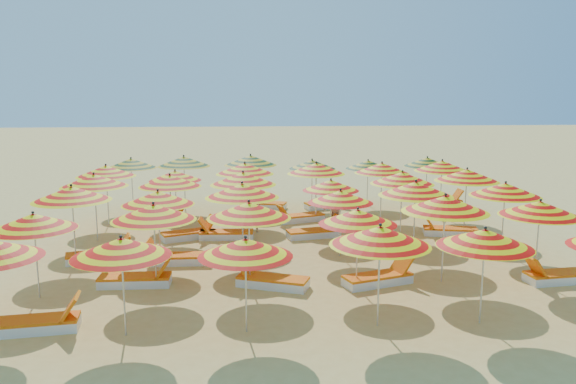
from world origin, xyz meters
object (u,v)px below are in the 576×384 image
object	(u,v)px
umbrella_15	(340,197)
umbrella_18	(94,180)
umbrella_13	(158,198)
lounger_15	(327,204)
lounger_0	(36,324)
umbrella_26	(245,169)
lounger_3	(379,278)
lounger_16	(441,202)
umbrella_1	(121,247)
umbrella_29	(442,166)
umbrella_7	(154,212)
lounger_1	(137,279)
umbrella_6	(33,222)
lounger_7	(190,234)
umbrella_20	(243,179)
umbrella_22	(402,178)
umbrella_33	(312,164)
umbrella_23	(467,175)
umbrella_12	(72,194)
lounger_10	(449,231)
umbrella_2	(245,248)
umbrella_4	(485,238)
lounger_5	(100,256)
umbrella_24	(106,171)
beachgoer_b	(333,207)
umbrella_31	(184,161)
umbrella_8	(249,210)
umbrella_11	(540,209)
lounger_2	(271,281)
umbrella_21	(331,185)
umbrella_28	(382,168)
umbrella_30	(131,163)
lounger_8	(225,234)
umbrella_34	(368,164)
lounger_4	(558,276)
umbrella_32	(250,160)
umbrella_3	(380,236)
umbrella_14	(242,191)
lounger_12	(299,217)
umbrella_35	(427,162)
umbrella_19	(170,181)
lounger_6	(179,258)
umbrella_27	(316,168)
beachgoer_a	(252,209)
lounger_9	(315,233)

from	to	relation	value
umbrella_15	umbrella_18	distance (m)	7.65
umbrella_13	lounger_15	xyz separation A→B (m)	(5.65, 6.95, -1.67)
lounger_0	umbrella_26	bearing A→B (deg)	58.47
lounger_3	lounger_16	bearing A→B (deg)	43.87
umbrella_1	umbrella_18	xyz separation A→B (m)	(-2.29, 7.17, 0.17)
umbrella_18	umbrella_29	xyz separation A→B (m)	(11.96, 2.55, -0.01)
umbrella_7	lounger_1	bearing A→B (deg)	156.18
umbrella_6	lounger_7	xyz separation A→B (m)	(2.96, 4.98, -1.62)
umbrella_20	umbrella_22	xyz separation A→B (m)	(5.07, -0.07, -0.04)
umbrella_26	umbrella_33	distance (m)	3.53
umbrella_7	umbrella_23	world-z (taller)	umbrella_23
umbrella_12	lounger_10	world-z (taller)	umbrella_12
umbrella_2	umbrella_4	bearing A→B (deg)	0.39
umbrella_15	lounger_5	size ratio (longest dim) A/B	1.16
umbrella_24	beachgoer_b	xyz separation A→B (m)	(7.77, -1.33, -1.14)
umbrella_31	umbrella_24	bearing A→B (deg)	-135.53
umbrella_4	umbrella_20	xyz separation A→B (m)	(-4.74, 7.04, 0.17)
umbrella_26	lounger_3	world-z (taller)	umbrella_26
umbrella_8	umbrella_31	world-z (taller)	umbrella_31
umbrella_11	umbrella_20	bearing A→B (deg)	147.32
umbrella_2	lounger_2	world-z (taller)	umbrella_2
umbrella_21	lounger_5	distance (m)	7.25
lounger_1	umbrella_28	bearing A→B (deg)	42.35
umbrella_20	umbrella_26	distance (m)	2.43
umbrella_30	lounger_8	bearing A→B (deg)	-52.06
umbrella_23	umbrella_34	distance (m)	5.33
lounger_4	lounger_10	world-z (taller)	same
umbrella_7	umbrella_20	xyz separation A→B (m)	(2.10, 4.42, 0.09)
lounger_0	umbrella_32	bearing A→B (deg)	61.91
umbrella_3	umbrella_31	size ratio (longest dim) A/B	1.02
umbrella_14	lounger_12	xyz separation A→B (m)	(2.04, 4.33, -1.77)
umbrella_30	lounger_10	xyz separation A→B (m)	(11.06, -4.99, -1.70)
umbrella_8	umbrella_21	world-z (taller)	umbrella_8
umbrella_4	umbrella_35	bearing A→B (deg)	76.81
umbrella_29	beachgoer_b	distance (m)	4.79
umbrella_20	umbrella_35	xyz separation A→B (m)	(7.51, 4.78, -0.14)
umbrella_20	umbrella_32	size ratio (longest dim) A/B	0.90
umbrella_19	umbrella_4	bearing A→B (deg)	-46.31
umbrella_18	lounger_1	size ratio (longest dim) A/B	1.30
umbrella_21	lounger_1	bearing A→B (deg)	-141.81
lounger_6	beachgoer_b	xyz separation A→B (m)	(4.80, 3.50, 0.62)
umbrella_4	umbrella_34	bearing A→B (deg)	88.28
umbrella_27	umbrella_29	xyz separation A→B (m)	(4.76, 0.41, -0.02)
lounger_1	lounger_3	distance (m)	5.88
umbrella_13	beachgoer_a	size ratio (longest dim) A/B	1.64
umbrella_4	lounger_8	distance (m)	9.02
lounger_7	lounger_9	world-z (taller)	same
lounger_1	beachgoer_a	xyz separation A→B (m)	(2.89, 5.03, 0.63)
umbrella_11	umbrella_32	distance (m)	11.61
umbrella_6	umbrella_15	bearing A→B (deg)	19.98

